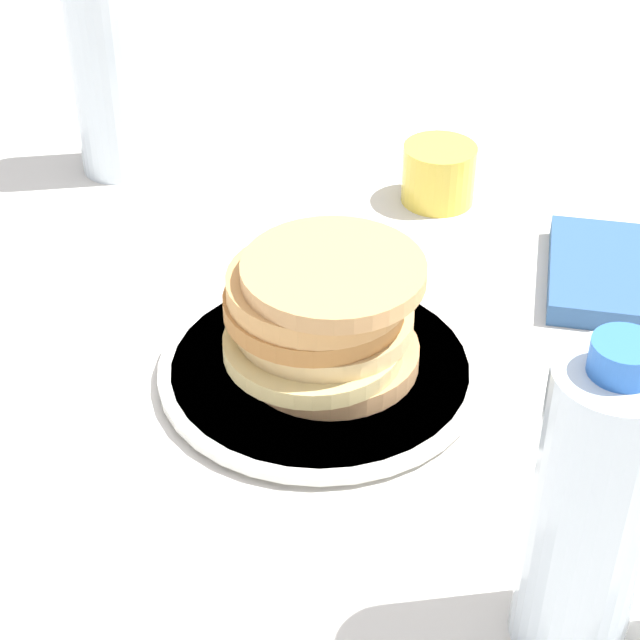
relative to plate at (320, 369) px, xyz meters
name	(u,v)px	position (x,y,z in m)	size (l,w,h in m)	color
ground_plane	(291,371)	(-0.01, 0.02, -0.01)	(4.00, 4.00, 0.00)	silver
plate	(320,369)	(0.00, 0.00, 0.00)	(0.25, 0.25, 0.01)	silver
pancake_stack	(323,313)	(0.00, 0.00, 0.05)	(0.15, 0.15, 0.09)	tan
juice_glass	(439,174)	(0.29, 0.06, 0.02)	(0.07, 0.07, 0.06)	yellow
water_bottle_mid	(591,511)	(-0.12, -0.25, 0.09)	(0.07, 0.07, 0.22)	silver
water_bottle_far	(109,72)	(0.17, 0.36, 0.10)	(0.08, 0.08, 0.22)	silver
napkin	(626,275)	(0.25, -0.15, 0.00)	(0.19, 0.18, 0.02)	#33598C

